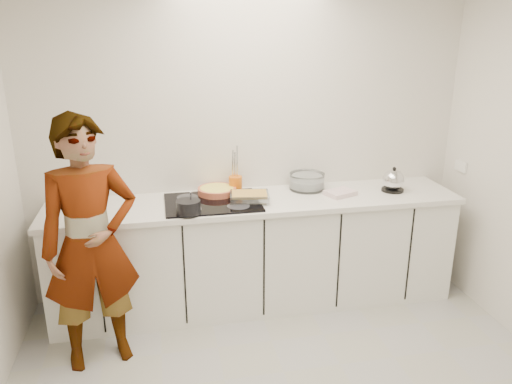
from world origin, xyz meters
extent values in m
cube|color=silver|center=(0.00, 1.60, 1.30)|extent=(3.60, 0.00, 2.60)
cube|color=white|center=(1.79, 1.33, 1.07)|extent=(0.02, 0.15, 0.09)
cube|color=white|center=(0.00, 1.28, 0.43)|extent=(3.20, 0.58, 0.87)
cube|color=white|center=(0.00, 1.28, 0.89)|extent=(3.24, 0.64, 0.04)
cube|color=black|center=(-0.35, 1.26, 0.92)|extent=(0.72, 0.54, 0.01)
cylinder|color=#CD6343|center=(-0.29, 1.44, 0.95)|extent=(0.35, 0.35, 0.05)
cylinder|color=#FFF05A|center=(-0.29, 1.44, 0.97)|extent=(0.31, 0.31, 0.01)
cylinder|color=black|center=(-0.55, 1.04, 0.97)|extent=(0.21, 0.21, 0.10)
cylinder|color=silver|center=(-0.53, 1.06, 1.02)|extent=(0.01, 0.07, 0.15)
cube|color=silver|center=(-0.06, 1.24, 0.95)|extent=(0.33, 0.26, 0.06)
cube|color=gold|center=(-0.06, 1.24, 0.97)|extent=(0.29, 0.23, 0.02)
cylinder|color=silver|center=(0.46, 1.45, 0.98)|extent=(0.38, 0.38, 0.14)
cylinder|color=white|center=(0.46, 1.45, 0.96)|extent=(0.32, 0.32, 0.06)
cube|color=white|center=(0.68, 1.25, 0.93)|extent=(0.27, 0.24, 0.04)
cylinder|color=black|center=(1.14, 1.27, 0.92)|extent=(0.18, 0.18, 0.02)
sphere|color=silver|center=(1.14, 1.27, 1.01)|extent=(0.18, 0.18, 0.18)
sphere|color=black|center=(1.14, 1.27, 1.10)|extent=(0.03, 0.03, 0.03)
cylinder|color=orange|center=(-0.13, 1.49, 0.98)|extent=(0.14, 0.14, 0.14)
imported|color=white|center=(-1.20, 0.76, 0.86)|extent=(0.71, 0.56, 1.72)
camera|label=1|loc=(-0.73, -2.34, 2.21)|focal=35.00mm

